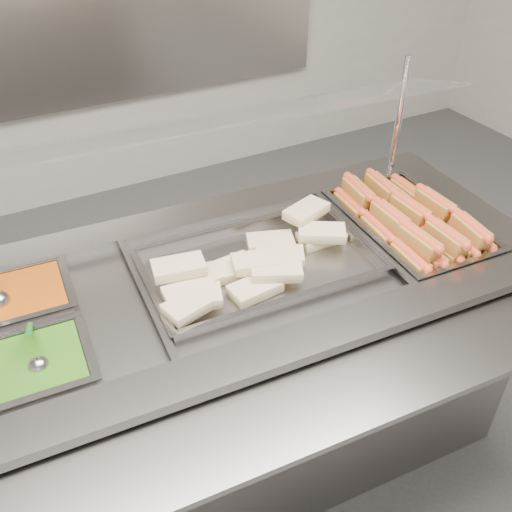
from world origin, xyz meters
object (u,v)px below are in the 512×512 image
steam_counter (243,367)px  pan_wraps (259,268)px  sneeze_guard (210,127)px  pan_hotdogs (407,229)px  serving_spoon (37,360)px

steam_counter → pan_wraps: size_ratio=2.74×
steam_counter → sneeze_guard: size_ratio=1.16×
pan_hotdogs → serving_spoon: (-1.19, -0.07, 0.05)m
serving_spoon → pan_wraps: bearing=9.0°
sneeze_guard → pan_wraps: size_ratio=2.37×
steam_counter → pan_hotdogs: bearing=-3.5°
pan_wraps → serving_spoon: (-0.65, -0.10, 0.03)m
serving_spoon → sneeze_guard: bearing=27.5°
pan_wraps → sneeze_guard: bearing=101.9°
sneeze_guard → pan_wraps: (0.04, -0.21, -0.37)m
steam_counter → pan_hotdogs: pan_hotdogs is taller
sneeze_guard → pan_wraps: bearing=-78.1°
pan_hotdogs → serving_spoon: 1.20m
pan_hotdogs → serving_spoon: size_ratio=3.17×
sneeze_guard → pan_hotdogs: 0.74m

